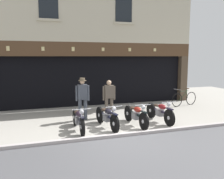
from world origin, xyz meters
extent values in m
cube|color=#9D988F|center=(0.00, 5.00, -0.04)|extent=(23.87, 10.00, 0.08)
cube|color=#ABA2A0|center=(0.00, 0.08, 0.01)|extent=(23.87, 0.16, 0.18)
cube|color=black|center=(0.00, 7.30, 1.30)|extent=(10.92, 4.00, 2.60)
cube|color=#4C3D2D|center=(5.71, 5.18, 1.30)|extent=(0.44, 0.36, 2.60)
cube|color=black|center=(0.00, 5.55, 1.43)|extent=(10.44, 0.03, 2.18)
cube|color=#4C3420|center=(0.00, 5.12, 2.95)|extent=(11.87, 0.24, 0.70)
cube|color=#DBC684|center=(-3.73, 4.99, 2.95)|extent=(0.14, 0.03, 0.22)
cube|color=#DBC684|center=(-2.20, 4.99, 2.95)|extent=(0.14, 0.03, 0.19)
cube|color=#DBC684|center=(-0.77, 4.99, 2.95)|extent=(0.14, 0.03, 0.20)
cube|color=#DBC684|center=(0.77, 4.99, 2.95)|extent=(0.14, 0.03, 0.18)
cube|color=#DBC684|center=(2.24, 4.99, 2.95)|extent=(0.14, 0.03, 0.18)
cube|color=#DBC684|center=(3.73, 4.99, 2.95)|extent=(0.14, 0.03, 0.17)
cube|color=#BFB69D|center=(0.00, 5.20, 5.00)|extent=(11.87, 0.40, 3.40)
cube|color=black|center=(-1.88, 4.99, 5.00)|extent=(0.90, 0.02, 1.30)
cube|color=#BFB69D|center=(-1.88, 4.95, 4.30)|extent=(1.10, 0.12, 0.10)
cube|color=black|center=(1.89, 4.99, 5.00)|extent=(0.90, 0.02, 1.30)
cube|color=#BFB69D|center=(1.89, 4.95, 4.30)|extent=(1.10, 0.12, 0.10)
cylinder|color=black|center=(-1.25, 0.46, 0.31)|extent=(0.07, 0.63, 0.63)
cylinder|color=silver|center=(-1.25, 0.46, 0.31)|extent=(0.10, 0.14, 0.14)
cylinder|color=black|center=(-1.26, 1.84, 0.31)|extent=(0.08, 0.63, 0.63)
cylinder|color=silver|center=(-1.26, 1.84, 0.31)|extent=(0.11, 0.14, 0.14)
cube|color=black|center=(-1.25, 1.15, 0.43)|extent=(0.07, 1.27, 0.07)
cube|color=slate|center=(-1.25, 1.15, 0.36)|extent=(0.20, 0.32, 0.26)
ellipsoid|color=#2A1D2B|center=(-1.25, 0.99, 0.63)|extent=(0.22, 0.46, 0.20)
ellipsoid|color=#38281E|center=(-1.25, 1.40, 0.61)|extent=(0.20, 0.30, 0.10)
cube|color=black|center=(-1.25, 0.46, 0.65)|extent=(0.10, 0.36, 0.04)
sphere|color=silver|center=(-1.25, 0.52, 0.81)|extent=(0.15, 0.15, 0.15)
cylinder|color=silver|center=(-1.25, 0.52, 0.89)|extent=(0.62, 0.03, 0.02)
cylinder|color=silver|center=(-1.25, 0.50, 0.60)|extent=(0.04, 0.26, 0.61)
cylinder|color=black|center=(-0.13, 0.50, 0.32)|extent=(0.14, 0.65, 0.64)
cylinder|color=silver|center=(-0.13, 0.50, 0.32)|extent=(0.12, 0.15, 0.14)
cylinder|color=black|center=(-0.28, 1.84, 0.32)|extent=(0.15, 0.65, 0.64)
cylinder|color=silver|center=(-0.28, 1.84, 0.32)|extent=(0.12, 0.15, 0.14)
cube|color=black|center=(-0.20, 1.17, 0.44)|extent=(0.21, 1.25, 0.07)
cube|color=slate|center=(-0.20, 1.17, 0.37)|extent=(0.23, 0.34, 0.26)
ellipsoid|color=black|center=(-0.19, 1.01, 0.64)|extent=(0.27, 0.48, 0.20)
ellipsoid|color=#38281E|center=(-0.23, 1.41, 0.62)|extent=(0.23, 0.32, 0.10)
cube|color=black|center=(-0.13, 0.50, 0.66)|extent=(0.14, 0.37, 0.04)
sphere|color=silver|center=(-0.14, 0.56, 0.82)|extent=(0.15, 0.15, 0.15)
cylinder|color=silver|center=(-0.14, 0.56, 0.90)|extent=(0.62, 0.09, 0.02)
cylinder|color=silver|center=(-0.13, 0.54, 0.61)|extent=(0.06, 0.23, 0.62)
cylinder|color=black|center=(0.94, 0.46, 0.32)|extent=(0.10, 0.64, 0.64)
cylinder|color=silver|center=(0.94, 0.46, 0.32)|extent=(0.11, 0.14, 0.14)
cylinder|color=black|center=(0.89, 1.77, 0.32)|extent=(0.11, 0.64, 0.64)
cylinder|color=silver|center=(0.89, 1.77, 0.32)|extent=(0.12, 0.14, 0.14)
cube|color=black|center=(0.92, 1.11, 0.44)|extent=(0.12, 1.21, 0.07)
cube|color=slate|center=(0.92, 1.11, 0.37)|extent=(0.21, 0.33, 0.26)
ellipsoid|color=maroon|center=(0.92, 0.95, 0.64)|extent=(0.24, 0.47, 0.20)
ellipsoid|color=#38281E|center=(0.91, 1.35, 0.62)|extent=(0.21, 0.31, 0.10)
cube|color=black|center=(0.94, 0.46, 0.66)|extent=(0.12, 0.36, 0.04)
sphere|color=silver|center=(0.94, 0.52, 0.82)|extent=(0.15, 0.15, 0.15)
cylinder|color=silver|center=(0.94, 0.52, 0.90)|extent=(0.62, 0.05, 0.02)
cylinder|color=silver|center=(0.94, 0.50, 0.61)|extent=(0.05, 0.24, 0.62)
cylinder|color=black|center=(2.07, 0.61, 0.32)|extent=(0.10, 0.65, 0.64)
cylinder|color=silver|center=(2.07, 0.61, 0.32)|extent=(0.11, 0.15, 0.14)
cylinder|color=black|center=(1.99, 1.94, 0.32)|extent=(0.11, 0.65, 0.64)
cylinder|color=silver|center=(1.99, 1.94, 0.32)|extent=(0.12, 0.15, 0.14)
cube|color=black|center=(2.03, 1.27, 0.44)|extent=(0.14, 1.23, 0.07)
cube|color=slate|center=(2.03, 1.27, 0.37)|extent=(0.22, 0.33, 0.26)
ellipsoid|color=maroon|center=(2.04, 1.11, 0.64)|extent=(0.24, 0.47, 0.20)
ellipsoid|color=#38281E|center=(2.02, 1.51, 0.62)|extent=(0.22, 0.31, 0.10)
cube|color=black|center=(2.07, 0.61, 0.66)|extent=(0.12, 0.36, 0.04)
sphere|color=silver|center=(2.06, 0.67, 0.82)|extent=(0.15, 0.15, 0.15)
cylinder|color=silver|center=(2.06, 0.67, 0.90)|extent=(0.62, 0.06, 0.02)
cylinder|color=silver|center=(2.06, 0.65, 0.61)|extent=(0.05, 0.29, 0.60)
cylinder|color=#3D424C|center=(-0.71, 2.52, 0.44)|extent=(0.15, 0.15, 0.87)
cylinder|color=#3D424C|center=(-0.93, 2.54, 0.44)|extent=(0.15, 0.15, 0.87)
cube|color=#3D424C|center=(-0.82, 2.53, 1.16)|extent=(0.40, 0.25, 0.61)
cube|color=silver|center=(-0.81, 2.65, 1.23)|extent=(0.14, 0.03, 0.34)
cube|color=maroon|center=(-0.81, 2.66, 1.22)|extent=(0.05, 0.02, 0.32)
cylinder|color=#3D424C|center=(-0.58, 2.51, 1.11)|extent=(0.09, 0.09, 0.63)
cylinder|color=#3D424C|center=(-1.05, 2.55, 1.11)|extent=(0.09, 0.09, 0.63)
sphere|color=tan|center=(-0.82, 2.53, 1.57)|extent=(0.20, 0.20, 0.20)
cylinder|color=brown|center=(-0.82, 2.53, 1.62)|extent=(0.33, 0.33, 0.01)
cylinder|color=brown|center=(-0.82, 2.53, 1.68)|extent=(0.21, 0.21, 0.11)
cylinder|color=brown|center=(0.47, 2.70, 0.42)|extent=(0.15, 0.15, 0.83)
cylinder|color=brown|center=(0.25, 2.70, 0.42)|extent=(0.15, 0.15, 0.83)
cube|color=brown|center=(0.36, 2.70, 1.09)|extent=(0.38, 0.23, 0.56)
cube|color=white|center=(0.37, 2.81, 1.16)|extent=(0.14, 0.02, 0.31)
cube|color=navy|center=(0.37, 2.83, 1.15)|extent=(0.05, 0.01, 0.29)
cylinder|color=brown|center=(0.60, 2.69, 1.03)|extent=(0.09, 0.09, 0.60)
cylinder|color=brown|center=(0.13, 2.70, 1.03)|extent=(0.09, 0.09, 0.60)
sphere|color=tan|center=(0.36, 2.70, 1.48)|extent=(0.20, 0.20, 0.20)
cube|color=silver|center=(2.67, 5.40, 1.74)|extent=(0.69, 0.02, 0.97)
cube|color=#511E19|center=(2.67, 5.39, 2.12)|extent=(0.69, 0.01, 0.20)
torus|color=black|center=(4.37, 3.63, 0.34)|extent=(0.70, 0.18, 0.71)
torus|color=black|center=(5.37, 3.83, 0.34)|extent=(0.70, 0.18, 0.71)
cylinder|color=#23381E|center=(4.77, 3.71, 0.52)|extent=(0.58, 0.15, 0.47)
cylinder|color=#23381E|center=(4.87, 3.73, 0.78)|extent=(0.56, 0.14, 0.03)
cylinder|color=#23381E|center=(5.05, 3.76, 0.64)|extent=(0.12, 0.05, 0.52)
ellipsoid|color=#332319|center=(5.09, 3.77, 0.90)|extent=(0.26, 0.16, 0.06)
cylinder|color=silver|center=(4.37, 3.63, 0.90)|extent=(0.12, 0.49, 0.02)
camera|label=1|loc=(-2.71, -7.05, 2.59)|focal=38.74mm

